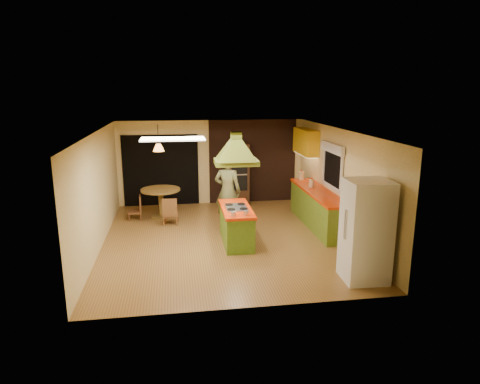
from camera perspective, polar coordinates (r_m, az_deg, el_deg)
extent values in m
plane|color=olive|center=(10.03, -2.09, -6.24)|extent=(6.50, 6.50, 0.00)
plane|color=beige|center=(12.84, -3.82, 3.97)|extent=(5.50, 0.00, 5.50)
plane|color=beige|center=(6.57, 1.11, -5.59)|extent=(5.50, 0.00, 5.50)
plane|color=beige|center=(9.76, -18.41, 0.15)|extent=(0.00, 6.50, 6.50)
plane|color=beige|center=(10.34, 13.17, 1.24)|extent=(0.00, 6.50, 6.50)
plane|color=silver|center=(9.47, -2.22, 8.13)|extent=(6.50, 6.50, 0.00)
cube|color=#381E14|center=(12.98, 1.70, 4.10)|extent=(2.64, 0.03, 2.50)
cube|color=black|center=(12.82, -10.50, 2.85)|extent=(2.20, 0.03, 2.10)
cube|color=olive|center=(10.98, 10.33, -2.31)|extent=(0.58, 3.00, 0.86)
cube|color=#E53807|center=(10.86, 10.44, 0.02)|extent=(0.62, 3.05, 0.06)
cube|color=yellow|center=(12.21, 8.75, 6.65)|extent=(0.34, 1.40, 0.70)
cube|color=black|center=(10.63, 12.32, 3.28)|extent=(0.03, 1.16, 0.96)
cube|color=white|center=(10.54, 12.19, 5.78)|extent=(0.10, 1.35, 0.22)
cube|color=white|center=(8.21, -8.96, 7.01)|extent=(1.20, 0.60, 0.03)
cube|color=#598421|center=(9.68, -0.50, -4.60)|extent=(0.61, 1.56, 0.76)
cube|color=red|center=(9.56, -0.50, -2.27)|extent=(0.67, 1.63, 0.06)
cube|color=silver|center=(9.55, -0.50, -2.05)|extent=(0.48, 0.69, 0.02)
cube|color=olive|center=(9.32, -0.52, 4.02)|extent=(0.94, 0.68, 0.11)
pyramid|color=olive|center=(9.25, -0.52, 7.08)|extent=(0.94, 0.68, 0.45)
cube|color=olive|center=(9.24, -0.52, 7.55)|extent=(0.22, 0.22, 0.14)
imported|color=#4E502A|center=(10.63, -1.66, 0.09)|extent=(0.78, 0.66, 1.83)
cube|color=white|center=(8.01, 16.45, -5.01)|extent=(0.79, 0.75, 1.86)
cube|color=#432615|center=(12.69, -0.30, 2.37)|extent=(0.62, 0.59, 1.84)
cube|color=black|center=(12.35, -0.10, 3.46)|extent=(0.47, 0.03, 0.45)
cube|color=black|center=(12.45, -0.10, 1.19)|extent=(0.47, 0.03, 0.45)
cylinder|color=brown|center=(11.65, -10.55, 0.30)|extent=(1.05, 1.05, 0.05)
cylinder|color=brown|center=(11.74, -10.48, -1.45)|extent=(0.14, 0.14, 0.74)
cylinder|color=brown|center=(11.84, -10.40, -3.17)|extent=(0.59, 0.59, 0.05)
cone|color=#FF9E3F|center=(11.44, -10.80, 5.85)|extent=(0.30, 0.30, 0.19)
cylinder|color=beige|center=(12.05, 8.20, 2.17)|extent=(0.20, 0.20, 0.23)
cylinder|color=beige|center=(11.20, 9.54, 1.16)|extent=(0.17, 0.17, 0.20)
cylinder|color=beige|center=(11.24, 9.47, 1.10)|extent=(0.13, 0.13, 0.16)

